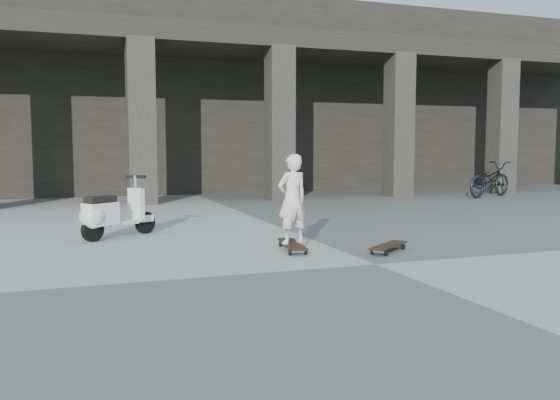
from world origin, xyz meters
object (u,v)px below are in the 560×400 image
object	(u,v)px
skateboard_spare	(388,246)
scooter	(107,214)
longboard	(292,245)
child	(292,199)
bicycle	(489,179)

from	to	relation	value
skateboard_spare	scooter	xyz separation A→B (m)	(-3.50, 2.39, 0.30)
longboard	skateboard_spare	bearing A→B (deg)	-105.28
child	scooter	bearing A→B (deg)	-50.76
child	scooter	size ratio (longest dim) A/B	1.01
child	scooter	xyz separation A→B (m)	(-2.32, 1.86, -0.32)
scooter	bicycle	size ratio (longest dim) A/B	0.64
skateboard_spare	scooter	distance (m)	4.25
longboard	skateboard_spare	xyz separation A→B (m)	(1.18, -0.53, -0.00)
child	bicycle	size ratio (longest dim) A/B	0.65
scooter	skateboard_spare	bearing A→B (deg)	-68.89
longboard	scooter	distance (m)	2.98
longboard	child	xyz separation A→B (m)	(-0.00, 0.00, 0.63)
longboard	bicycle	xyz separation A→B (m)	(8.17, 6.08, 0.42)
longboard	child	world-z (taller)	child
child	bicycle	xyz separation A→B (m)	(8.17, 6.08, -0.21)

